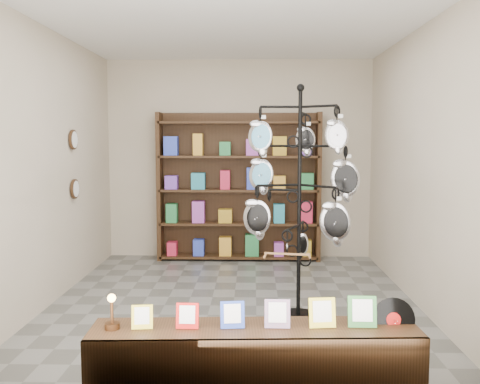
% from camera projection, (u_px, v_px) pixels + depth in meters
% --- Properties ---
extents(ground, '(5.00, 5.00, 0.00)m').
position_uv_depth(ground, '(233.00, 306.00, 5.81)').
color(ground, slate).
rests_on(ground, ground).
extents(room_envelope, '(5.00, 5.00, 5.00)m').
position_uv_depth(room_envelope, '(233.00, 135.00, 5.63)').
color(room_envelope, beige).
rests_on(room_envelope, ground).
extents(display_tree, '(1.23, 1.19, 2.34)m').
position_uv_depth(display_tree, '(300.00, 185.00, 5.26)').
color(display_tree, black).
rests_on(display_tree, ground).
extents(front_shelf, '(2.23, 0.56, 0.78)m').
position_uv_depth(front_shelf, '(255.00, 366.00, 3.61)').
color(front_shelf, black).
rests_on(front_shelf, ground).
extents(back_shelving, '(2.42, 0.36, 2.20)m').
position_uv_depth(back_shelving, '(239.00, 191.00, 7.99)').
color(back_shelving, black).
rests_on(back_shelving, ground).
extents(wall_clocks, '(0.03, 0.24, 0.84)m').
position_uv_depth(wall_clocks, '(74.00, 164.00, 6.51)').
color(wall_clocks, black).
rests_on(wall_clocks, ground).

